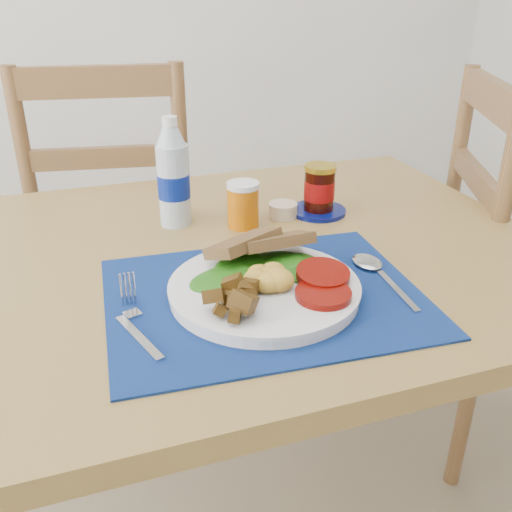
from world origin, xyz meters
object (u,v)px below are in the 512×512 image
at_px(breakfast_plate, 262,285).
at_px(water_bottle, 173,178).
at_px(chair_far, 114,200).
at_px(jam_on_saucer, 319,192).
at_px(juice_glass, 243,206).

xyz_separation_m(breakfast_plate, water_bottle, (-0.07, 0.34, 0.07)).
xyz_separation_m(chair_far, water_bottle, (0.08, -0.55, 0.23)).
relative_size(breakfast_plate, water_bottle, 1.35).
bearing_deg(breakfast_plate, jam_on_saucer, 34.72).
relative_size(breakfast_plate, juice_glass, 3.40).
distance_m(breakfast_plate, jam_on_saucer, 0.38).
height_order(breakfast_plate, juice_glass, juice_glass).
bearing_deg(chair_far, jam_on_saucer, 132.16).
bearing_deg(breakfast_plate, chair_far, 81.63).
relative_size(chair_far, jam_on_saucer, 10.49).
xyz_separation_m(chair_far, jam_on_saucer, (0.38, -0.59, 0.18)).
relative_size(chair_far, water_bottle, 5.61).
distance_m(water_bottle, jam_on_saucer, 0.31).
height_order(juice_glass, jam_on_saucer, jam_on_saucer).
distance_m(water_bottle, juice_glass, 0.15).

